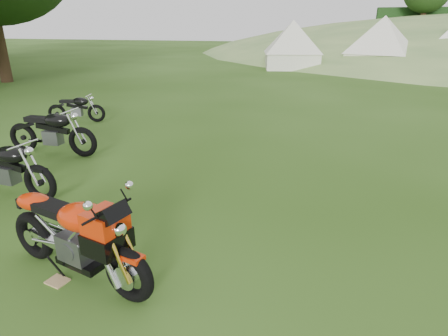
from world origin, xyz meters
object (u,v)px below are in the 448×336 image
(plywood_board, at_px, (57,281))
(vintage_moto_a, at_px, (5,166))
(vintage_moto_d, at_px, (76,108))
(sport_motorcycle, at_px, (74,230))
(tent_left, at_px, (292,46))
(vintage_moto_c, at_px, (51,131))
(tent_mid, at_px, (382,46))

(plywood_board, distance_m, vintage_moto_a, 2.95)
(plywood_board, xyz_separation_m, vintage_moto_d, (-4.27, 6.49, 0.42))
(sport_motorcycle, bearing_deg, tent_left, 104.20)
(plywood_board, bearing_deg, vintage_moto_c, 128.11)
(vintage_moto_d, distance_m, tent_mid, 19.20)
(plywood_board, bearing_deg, vintage_moto_a, 142.12)
(vintage_moto_d, bearing_deg, vintage_moto_a, -81.56)
(tent_mid, bearing_deg, vintage_moto_d, -100.57)
(tent_left, bearing_deg, tent_mid, -8.31)
(vintage_moto_d, relative_size, tent_mid, 0.48)
(plywood_board, distance_m, vintage_moto_d, 7.78)
(plywood_board, bearing_deg, tent_left, 88.81)
(sport_motorcycle, bearing_deg, vintage_moto_a, 161.82)
(sport_motorcycle, distance_m, vintage_moto_d, 7.75)
(plywood_board, height_order, tent_left, tent_left)
(sport_motorcycle, relative_size, plywood_board, 8.97)
(plywood_board, distance_m, tent_left, 22.56)
(vintage_moto_a, distance_m, vintage_moto_c, 2.12)
(plywood_board, height_order, tent_mid, tent_mid)
(plywood_board, height_order, vintage_moto_c, vintage_moto_c)
(tent_left, bearing_deg, sport_motorcycle, -101.76)
(plywood_board, xyz_separation_m, tent_left, (0.47, 22.51, 1.40))
(sport_motorcycle, bearing_deg, plywood_board, -126.87)
(plywood_board, bearing_deg, sport_motorcycle, 38.25)
(sport_motorcycle, height_order, vintage_moto_c, sport_motorcycle)
(tent_left, bearing_deg, plywood_board, -102.27)
(vintage_moto_c, bearing_deg, tent_left, 77.60)
(sport_motorcycle, distance_m, plywood_board, 0.66)
(vintage_moto_d, xyz_separation_m, tent_mid, (10.12, 16.28, 1.05))
(vintage_moto_a, xyz_separation_m, tent_mid, (8.14, 20.99, 0.96))
(vintage_moto_d, xyz_separation_m, tent_left, (4.74, 16.02, 0.98))
(vintage_moto_c, distance_m, vintage_moto_d, 3.00)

